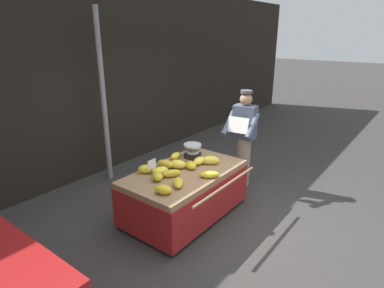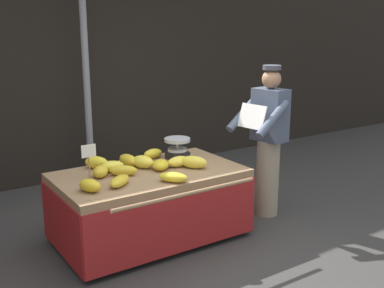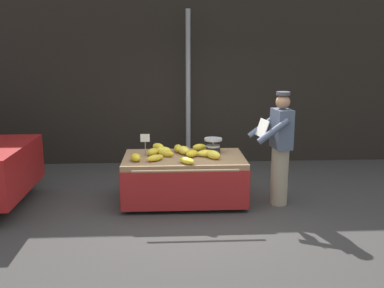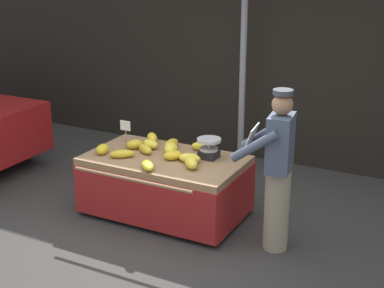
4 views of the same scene
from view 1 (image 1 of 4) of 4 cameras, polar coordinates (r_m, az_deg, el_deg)
ground_plane at (r=4.92m, az=6.37°, el=-13.08°), size 60.00×60.00×0.00m
back_wall at (r=6.33m, az=-17.56°, el=10.64°), size 16.00×0.24×3.54m
street_pole at (r=5.89m, az=-15.47°, el=7.77°), size 0.09×0.09×3.04m
banana_cart at (r=4.75m, az=-1.25°, el=-6.88°), size 1.85×1.27×0.72m
weighing_scale at (r=5.09m, az=0.09°, el=-1.26°), size 0.28×0.28×0.23m
price_sign at (r=4.22m, az=-7.16°, el=-3.97°), size 0.14×0.01×0.34m
banana_bunch_0 at (r=4.61m, az=-8.05°, el=-4.43°), size 0.25×0.27×0.13m
banana_bunch_1 at (r=4.22m, az=-2.47°, el=-6.86°), size 0.31×0.29×0.09m
banana_bunch_2 at (r=4.45m, az=3.12°, el=-5.42°), size 0.27×0.30×0.09m
banana_bunch_3 at (r=5.08m, az=-2.94°, el=-2.14°), size 0.25×0.16×0.10m
banana_bunch_4 at (r=4.73m, az=-0.18°, el=-3.78°), size 0.26×0.27×0.10m
banana_bunch_5 at (r=4.03m, az=-5.10°, el=-8.10°), size 0.21×0.26×0.11m
banana_bunch_6 at (r=4.88m, az=3.28°, el=-2.90°), size 0.28×0.31×0.13m
banana_bunch_7 at (r=4.47m, az=-3.67°, el=-5.23°), size 0.29×0.25×0.10m
banana_bunch_8 at (r=4.89m, az=1.31°, el=-2.99°), size 0.27×0.18×0.11m
banana_bunch_9 at (r=4.74m, az=-2.58°, el=-3.61°), size 0.23×0.28×0.13m
banana_bunch_10 at (r=4.39m, az=-6.19°, el=-5.76°), size 0.23×0.25×0.11m
banana_bunch_11 at (r=4.56m, az=-5.63°, el=-4.76°), size 0.27×0.22×0.11m
banana_bunch_12 at (r=4.78m, az=-4.72°, el=-3.53°), size 0.16×0.29×0.12m
vendor_person at (r=5.64m, az=9.15°, el=0.94°), size 0.62×0.57×1.71m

